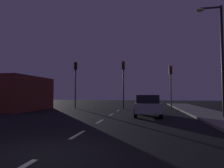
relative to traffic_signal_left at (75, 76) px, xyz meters
name	(u,v)px	position (x,y,z in m)	size (l,w,h in m)	color
ground_plane	(102,120)	(5.40, -9.33, -3.76)	(80.00, 80.00, 0.00)	black
lane_stripe_second	(78,135)	(5.40, -13.73, -3.75)	(0.16, 1.60, 0.01)	silver
lane_stripe_third	(100,121)	(5.40, -9.93, -3.75)	(0.16, 1.60, 0.01)	silver
lane_stripe_fourth	(111,115)	(5.40, -6.13, -3.75)	(0.16, 1.60, 0.01)	silver
lane_stripe_fifth	(118,111)	(5.40, -2.33, -3.75)	(0.16, 1.60, 0.01)	silver
traffic_signal_left	(75,76)	(0.00, 0.00, 0.00)	(0.32, 0.38, 5.40)	#4C4C51
traffic_signal_center	(123,76)	(5.64, 0.00, -0.06)	(0.32, 0.38, 5.31)	#2D2D30
traffic_signal_right	(171,79)	(10.75, 0.00, -0.46)	(0.32, 0.38, 4.68)	#4C4C51
car_stopped_ahead	(147,105)	(8.22, -6.52, -2.96)	(2.05, 3.95, 1.58)	silver
street_lamp_right	(218,51)	(12.95, -7.45, 0.79)	(1.72, 0.36, 7.64)	black
storefront_left	(13,93)	(-5.38, -3.64, -2.05)	(5.56, 6.79, 3.42)	maroon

